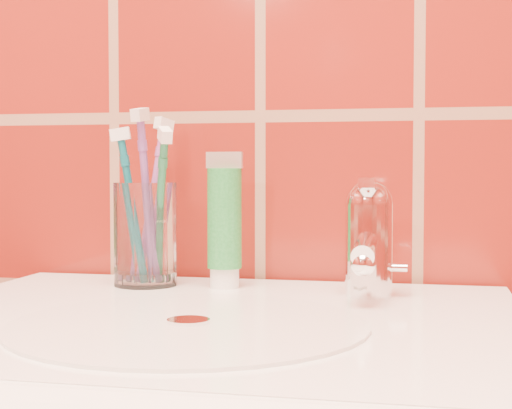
# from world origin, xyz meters

# --- Properties ---
(glass_tumbler) EXTENTS (0.07, 0.07, 0.11)m
(glass_tumbler) POSITION_xyz_m (-0.11, 1.12, 0.91)
(glass_tumbler) COLOR white
(glass_tumbler) RESTS_ON pedestal_sink
(toothpaste_tube) EXTENTS (0.04, 0.04, 0.15)m
(toothpaste_tube) POSITION_xyz_m (-0.02, 1.12, 0.92)
(toothpaste_tube) COLOR white
(toothpaste_tube) RESTS_ON pedestal_sink
(faucet) EXTENTS (0.05, 0.11, 0.12)m
(faucet) POSITION_xyz_m (0.14, 1.09, 0.91)
(faucet) COLOR white
(faucet) RESTS_ON pedestal_sink
(toothbrush_0) EXTENTS (0.07, 0.06, 0.18)m
(toothbrush_0) POSITION_xyz_m (-0.12, 1.10, 0.94)
(toothbrush_0) COLOR #0D616E
(toothbrush_0) RESTS_ON glass_tumbler
(toothbrush_1) EXTENTS (0.11, 0.14, 0.19)m
(toothbrush_1) POSITION_xyz_m (-0.09, 1.10, 0.94)
(toothbrush_1) COLOR #1C6B41
(toothbrush_1) RESTS_ON glass_tumbler
(toothbrush_2) EXTENTS (0.04, 0.08, 0.21)m
(toothbrush_2) POSITION_xyz_m (-0.11, 1.10, 0.95)
(toothbrush_2) COLOR #754493
(toothbrush_2) RESTS_ON glass_tumbler
(toothbrush_3) EXTENTS (0.08, 0.11, 0.20)m
(toothbrush_3) POSITION_xyz_m (-0.11, 1.14, 0.94)
(toothbrush_3) COLOR #884492
(toothbrush_3) RESTS_ON glass_tumbler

